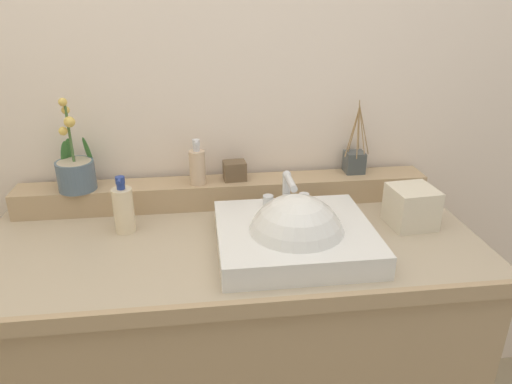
{
  "coord_description": "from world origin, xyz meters",
  "views": [
    {
      "loc": [
        -0.08,
        -1.22,
        1.57
      ],
      "look_at": [
        0.07,
        -0.02,
        1.05
      ],
      "focal_mm": 33.13,
      "sensor_mm": 36.0,
      "label": 1
    }
  ],
  "objects_px": {
    "trinket_box": "(235,171)",
    "lotion_bottle": "(124,209)",
    "potted_plant": "(76,170)",
    "sink_basin": "(295,240)",
    "tissue_box": "(411,207)",
    "soap_dispenser": "(197,166)",
    "reed_diffuser": "(354,161)"
  },
  "relations": [
    {
      "from": "sink_basin",
      "to": "reed_diffuser",
      "type": "bearing_deg",
      "value": 52.19
    },
    {
      "from": "soap_dispenser",
      "to": "trinket_box",
      "type": "height_order",
      "value": "soap_dispenser"
    },
    {
      "from": "lotion_bottle",
      "to": "reed_diffuser",
      "type": "bearing_deg",
      "value": 13.76
    },
    {
      "from": "soap_dispenser",
      "to": "reed_diffuser",
      "type": "bearing_deg",
      "value": 4.39
    },
    {
      "from": "potted_plant",
      "to": "tissue_box",
      "type": "xyz_separation_m",
      "value": [
        1.02,
        -0.21,
        -0.09
      ]
    },
    {
      "from": "potted_plant",
      "to": "tissue_box",
      "type": "distance_m",
      "value": 1.05
    },
    {
      "from": "reed_diffuser",
      "to": "trinket_box",
      "type": "height_order",
      "value": "reed_diffuser"
    },
    {
      "from": "lotion_bottle",
      "to": "potted_plant",
      "type": "bearing_deg",
      "value": 137.23
    },
    {
      "from": "reed_diffuser",
      "to": "tissue_box",
      "type": "distance_m",
      "value": 0.28
    },
    {
      "from": "potted_plant",
      "to": "tissue_box",
      "type": "bearing_deg",
      "value": -11.64
    },
    {
      "from": "potted_plant",
      "to": "trinket_box",
      "type": "distance_m",
      "value": 0.5
    },
    {
      "from": "soap_dispenser",
      "to": "tissue_box",
      "type": "relative_size",
      "value": 1.16
    },
    {
      "from": "soap_dispenser",
      "to": "lotion_bottle",
      "type": "xyz_separation_m",
      "value": [
        -0.22,
        -0.15,
        -0.07
      ]
    },
    {
      "from": "lotion_bottle",
      "to": "soap_dispenser",
      "type": "bearing_deg",
      "value": 33.15
    },
    {
      "from": "potted_plant",
      "to": "lotion_bottle",
      "type": "xyz_separation_m",
      "value": [
        0.16,
        -0.15,
        -0.07
      ]
    },
    {
      "from": "sink_basin",
      "to": "lotion_bottle",
      "type": "xyz_separation_m",
      "value": [
        -0.48,
        0.17,
        0.05
      ]
    },
    {
      "from": "trinket_box",
      "to": "lotion_bottle",
      "type": "distance_m",
      "value": 0.39
    },
    {
      "from": "sink_basin",
      "to": "reed_diffuser",
      "type": "distance_m",
      "value": 0.46
    },
    {
      "from": "reed_diffuser",
      "to": "lotion_bottle",
      "type": "distance_m",
      "value": 0.79
    },
    {
      "from": "lotion_bottle",
      "to": "sink_basin",
      "type": "bearing_deg",
      "value": -19.38
    },
    {
      "from": "trinket_box",
      "to": "tissue_box",
      "type": "distance_m",
      "value": 0.57
    },
    {
      "from": "sink_basin",
      "to": "potted_plant",
      "type": "xyz_separation_m",
      "value": [
        -0.64,
        0.32,
        0.12
      ]
    },
    {
      "from": "sink_basin",
      "to": "soap_dispenser",
      "type": "height_order",
      "value": "soap_dispenser"
    },
    {
      "from": "potted_plant",
      "to": "reed_diffuser",
      "type": "height_order",
      "value": "potted_plant"
    },
    {
      "from": "soap_dispenser",
      "to": "tissue_box",
      "type": "xyz_separation_m",
      "value": [
        0.64,
        -0.21,
        -0.08
      ]
    },
    {
      "from": "trinket_box",
      "to": "potted_plant",
      "type": "bearing_deg",
      "value": 177.75
    },
    {
      "from": "tissue_box",
      "to": "reed_diffuser",
      "type": "bearing_deg",
      "value": 112.63
    },
    {
      "from": "soap_dispenser",
      "to": "reed_diffuser",
      "type": "relative_size",
      "value": 0.6
    },
    {
      "from": "trinket_box",
      "to": "tissue_box",
      "type": "xyz_separation_m",
      "value": [
        0.52,
        -0.23,
        -0.05
      ]
    },
    {
      "from": "sink_basin",
      "to": "tissue_box",
      "type": "distance_m",
      "value": 0.4
    },
    {
      "from": "sink_basin",
      "to": "potted_plant",
      "type": "distance_m",
      "value": 0.73
    },
    {
      "from": "soap_dispenser",
      "to": "trinket_box",
      "type": "distance_m",
      "value": 0.13
    }
  ]
}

